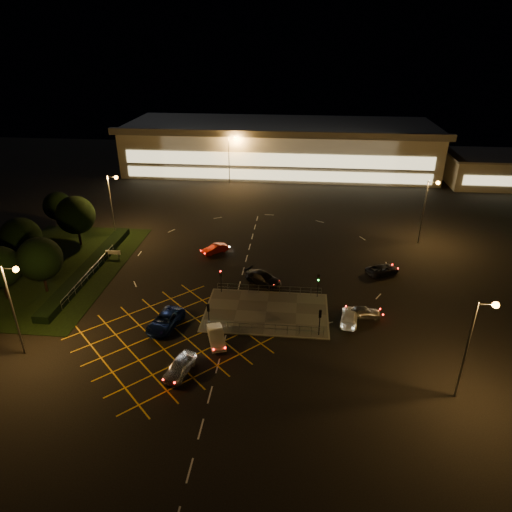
# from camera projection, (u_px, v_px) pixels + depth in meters

# --- Properties ---
(ground) EXTENTS (180.00, 180.00, 0.00)m
(ground) POSITION_uv_depth(u_px,v_px,m) (251.00, 303.00, 55.37)
(ground) COLOR black
(ground) RESTS_ON ground
(pedestrian_island) EXTENTS (14.00, 9.00, 0.12)m
(pedestrian_island) POSITION_uv_depth(u_px,v_px,m) (266.00, 312.00, 53.38)
(pedestrian_island) COLOR #4C4944
(pedestrian_island) RESTS_ON ground
(grass_verge) EXTENTS (18.00, 30.00, 0.08)m
(grass_verge) POSITION_uv_depth(u_px,v_px,m) (56.00, 269.00, 63.22)
(grass_verge) COLOR black
(grass_verge) RESTS_ON ground
(hedge) EXTENTS (2.00, 26.00, 1.00)m
(hedge) POSITION_uv_depth(u_px,v_px,m) (90.00, 268.00, 62.57)
(hedge) COLOR black
(hedge) RESTS_ON ground
(supermarket) EXTENTS (72.00, 26.50, 10.50)m
(supermarket) POSITION_uv_depth(u_px,v_px,m) (279.00, 146.00, 108.43)
(supermarket) COLOR beige
(supermarket) RESTS_ON ground
(retail_unit_a) EXTENTS (18.80, 14.80, 6.35)m
(retail_unit_a) POSITION_uv_depth(u_px,v_px,m) (491.00, 169.00, 98.10)
(retail_unit_a) COLOR beige
(retail_unit_a) RESTS_ON ground
(streetlight_sw) EXTENTS (1.78, 0.56, 10.03)m
(streetlight_sw) POSITION_uv_depth(u_px,v_px,m) (14.00, 298.00, 43.69)
(streetlight_sw) COLOR slate
(streetlight_sw) RESTS_ON ground
(streetlight_se) EXTENTS (1.78, 0.56, 10.03)m
(streetlight_se) POSITION_uv_depth(u_px,v_px,m) (475.00, 337.00, 38.14)
(streetlight_se) COLOR slate
(streetlight_se) RESTS_ON ground
(streetlight_nw) EXTENTS (1.78, 0.56, 10.03)m
(streetlight_nw) POSITION_uv_depth(u_px,v_px,m) (113.00, 197.00, 70.69)
(streetlight_nw) COLOR slate
(streetlight_nw) RESTS_ON ground
(streetlight_ne) EXTENTS (1.78, 0.56, 10.03)m
(streetlight_ne) POSITION_uv_depth(u_px,v_px,m) (428.00, 203.00, 68.18)
(streetlight_ne) COLOR slate
(streetlight_ne) RESTS_ON ground
(streetlight_far_left) EXTENTS (1.78, 0.56, 10.03)m
(streetlight_far_left) POSITION_uv_depth(u_px,v_px,m) (231.00, 154.00, 96.26)
(streetlight_far_left) COLOR slate
(streetlight_far_left) RESTS_ON ground
(streetlight_far_right) EXTENTS (1.78, 0.56, 10.03)m
(streetlight_far_right) POSITION_uv_depth(u_px,v_px,m) (423.00, 156.00, 94.47)
(streetlight_far_right) COLOR slate
(streetlight_far_right) RESTS_ON ground
(signal_sw) EXTENTS (0.28, 0.30, 3.15)m
(signal_sw) POSITION_uv_depth(u_px,v_px,m) (208.00, 311.00, 49.33)
(signal_sw) COLOR black
(signal_sw) RESTS_ON pedestrian_island
(signal_se) EXTENTS (0.28, 0.30, 3.15)m
(signal_se) POSITION_uv_depth(u_px,v_px,m) (320.00, 317.00, 48.26)
(signal_se) COLOR black
(signal_se) RESTS_ON pedestrian_island
(signal_nw) EXTENTS (0.28, 0.30, 3.15)m
(signal_nw) POSITION_uv_depth(u_px,v_px,m) (221.00, 276.00, 56.47)
(signal_nw) COLOR black
(signal_nw) RESTS_ON pedestrian_island
(signal_ne) EXTENTS (0.28, 0.30, 3.15)m
(signal_ne) POSITION_uv_depth(u_px,v_px,m) (318.00, 281.00, 55.40)
(signal_ne) COLOR black
(signal_ne) RESTS_ON pedestrian_island
(tree_a) EXTENTS (5.04, 5.04, 6.86)m
(tree_a) POSITION_uv_depth(u_px,v_px,m) (0.00, 267.00, 54.37)
(tree_a) COLOR black
(tree_a) RESTS_ON ground
(tree_b) EXTENTS (5.40, 5.40, 7.35)m
(tree_b) POSITION_uv_depth(u_px,v_px,m) (21.00, 237.00, 61.56)
(tree_b) COLOR black
(tree_b) RESTS_ON ground
(tree_c) EXTENTS (5.76, 5.76, 7.84)m
(tree_c) POSITION_uv_depth(u_px,v_px,m) (76.00, 215.00, 68.22)
(tree_c) COLOR black
(tree_c) RESTS_ON ground
(tree_d) EXTENTS (4.68, 4.68, 6.37)m
(tree_d) POSITION_uv_depth(u_px,v_px,m) (58.00, 206.00, 74.53)
(tree_d) COLOR black
(tree_d) RESTS_ON ground
(tree_e) EXTENTS (5.40, 5.40, 7.35)m
(tree_e) POSITION_uv_depth(u_px,v_px,m) (40.00, 259.00, 55.66)
(tree_e) COLOR black
(tree_e) RESTS_ON ground
(car_near_silver) EXTENTS (2.87, 4.85, 1.55)m
(car_near_silver) POSITION_uv_depth(u_px,v_px,m) (180.00, 366.00, 43.57)
(car_near_silver) COLOR silver
(car_near_silver) RESTS_ON ground
(car_queue_white) EXTENTS (2.81, 4.59, 1.43)m
(car_queue_white) POSITION_uv_depth(u_px,v_px,m) (216.00, 336.00, 47.98)
(car_queue_white) COLOR silver
(car_queue_white) RESTS_ON ground
(car_left_blue) EXTENTS (3.69, 6.00, 1.55)m
(car_left_blue) POSITION_uv_depth(u_px,v_px,m) (165.00, 321.00, 50.46)
(car_left_blue) COLOR #0D1C50
(car_left_blue) RESTS_ON ground
(car_far_dkgrey) EXTENTS (5.48, 4.49, 1.49)m
(car_far_dkgrey) POSITION_uv_depth(u_px,v_px,m) (263.00, 278.00, 59.42)
(car_far_dkgrey) COLOR black
(car_far_dkgrey) RESTS_ON ground
(car_right_silver) EXTENTS (4.14, 2.08, 1.35)m
(car_right_silver) POSITION_uv_depth(u_px,v_px,m) (363.00, 312.00, 52.22)
(car_right_silver) COLOR #A0A2A7
(car_right_silver) RESTS_ON ground
(car_circ_red) EXTENTS (3.89, 3.63, 1.30)m
(car_circ_red) POSITION_uv_depth(u_px,v_px,m) (215.00, 249.00, 67.68)
(car_circ_red) COLOR maroon
(car_circ_red) RESTS_ON ground
(car_east_grey) EXTENTS (5.10, 4.11, 1.29)m
(car_east_grey) POSITION_uv_depth(u_px,v_px,m) (382.00, 270.00, 61.73)
(car_east_grey) COLOR black
(car_east_grey) RESTS_ON ground
(car_approach_white) EXTENTS (2.65, 4.92, 1.36)m
(car_approach_white) POSITION_uv_depth(u_px,v_px,m) (350.00, 317.00, 51.41)
(car_approach_white) COLOR silver
(car_approach_white) RESTS_ON ground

